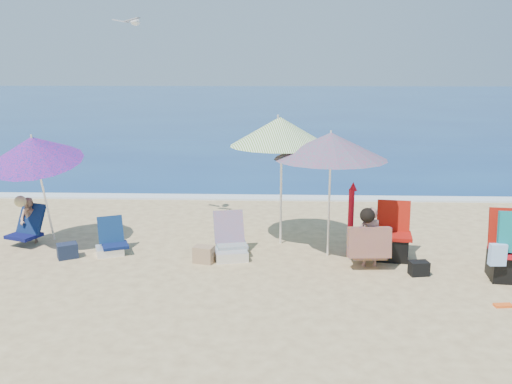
{
  "coord_description": "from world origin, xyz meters",
  "views": [
    {
      "loc": [
        0.04,
        -7.97,
        3.16
      ],
      "look_at": [
        -0.3,
        1.0,
        1.1
      ],
      "focal_mm": 38.44,
      "sensor_mm": 36.0,
      "label": 1
    }
  ],
  "objects_px": {
    "umbrella_blue": "(34,150)",
    "camp_chair_right": "(511,255)",
    "chair_navy": "(111,244)",
    "seagull": "(134,22)",
    "umbrella_turquoise": "(331,146)",
    "person_center": "(369,239)",
    "umbrella_striped": "(280,132)",
    "camp_chair_left": "(392,242)",
    "person_left": "(29,221)",
    "chair_rainbow": "(230,246)",
    "furled_umbrella": "(351,215)"
  },
  "relations": [
    {
      "from": "seagull",
      "to": "camp_chair_right",
      "type": "bearing_deg",
      "value": -21.73
    },
    {
      "from": "furled_umbrella",
      "to": "person_left",
      "type": "relative_size",
      "value": 1.36
    },
    {
      "from": "umbrella_striped",
      "to": "furled_umbrella",
      "type": "xyz_separation_m",
      "value": [
        1.22,
        -0.56,
        -1.35
      ]
    },
    {
      "from": "umbrella_blue",
      "to": "person_left",
      "type": "bearing_deg",
      "value": 137.02
    },
    {
      "from": "umbrella_turquoise",
      "to": "person_center",
      "type": "xyz_separation_m",
      "value": [
        0.6,
        -0.54,
        -1.41
      ]
    },
    {
      "from": "camp_chair_right",
      "to": "camp_chair_left",
      "type": "bearing_deg",
      "value": 150.4
    },
    {
      "from": "umbrella_blue",
      "to": "chair_navy",
      "type": "distance_m",
      "value": 2.07
    },
    {
      "from": "camp_chair_left",
      "to": "person_center",
      "type": "bearing_deg",
      "value": -135.8
    },
    {
      "from": "person_left",
      "to": "camp_chair_right",
      "type": "bearing_deg",
      "value": -10.38
    },
    {
      "from": "umbrella_turquoise",
      "to": "camp_chair_right",
      "type": "xyz_separation_m",
      "value": [
        2.65,
        -0.99,
        -1.49
      ]
    },
    {
      "from": "furled_umbrella",
      "to": "seagull",
      "type": "bearing_deg",
      "value": 160.02
    },
    {
      "from": "umbrella_turquoise",
      "to": "camp_chair_left",
      "type": "height_order",
      "value": "umbrella_turquoise"
    },
    {
      "from": "camp_chair_right",
      "to": "person_left",
      "type": "distance_m",
      "value": 8.16
    },
    {
      "from": "furled_umbrella",
      "to": "person_left",
      "type": "distance_m",
      "value": 5.78
    },
    {
      "from": "umbrella_blue",
      "to": "person_center",
      "type": "relative_size",
      "value": 2.19
    },
    {
      "from": "chair_rainbow",
      "to": "chair_navy",
      "type": "bearing_deg",
      "value": 177.66
    },
    {
      "from": "umbrella_blue",
      "to": "person_center",
      "type": "height_order",
      "value": "umbrella_blue"
    },
    {
      "from": "chair_navy",
      "to": "seagull",
      "type": "distance_m",
      "value": 4.09
    },
    {
      "from": "umbrella_turquoise",
      "to": "camp_chair_right",
      "type": "relative_size",
      "value": 1.93
    },
    {
      "from": "umbrella_striped",
      "to": "camp_chair_left",
      "type": "height_order",
      "value": "umbrella_striped"
    },
    {
      "from": "umbrella_blue",
      "to": "person_left",
      "type": "relative_size",
      "value": 2.31
    },
    {
      "from": "camp_chair_left",
      "to": "furled_umbrella",
      "type": "bearing_deg",
      "value": 168.48
    },
    {
      "from": "person_left",
      "to": "person_center",
      "type": "bearing_deg",
      "value": -9.65
    },
    {
      "from": "umbrella_turquoise",
      "to": "camp_chair_left",
      "type": "relative_size",
      "value": 2.25
    },
    {
      "from": "umbrella_turquoise",
      "to": "person_left",
      "type": "xyz_separation_m",
      "value": [
        -5.38,
        0.48,
        -1.46
      ]
    },
    {
      "from": "umbrella_turquoise",
      "to": "umbrella_striped",
      "type": "height_order",
      "value": "umbrella_striped"
    },
    {
      "from": "umbrella_blue",
      "to": "camp_chair_right",
      "type": "height_order",
      "value": "umbrella_blue"
    },
    {
      "from": "umbrella_striped",
      "to": "person_center",
      "type": "bearing_deg",
      "value": -38.51
    },
    {
      "from": "camp_chair_left",
      "to": "umbrella_blue",
      "type": "bearing_deg",
      "value": 177.82
    },
    {
      "from": "person_left",
      "to": "umbrella_turquoise",
      "type": "bearing_deg",
      "value": -5.11
    },
    {
      "from": "umbrella_turquoise",
      "to": "furled_umbrella",
      "type": "bearing_deg",
      "value": 7.45
    },
    {
      "from": "chair_navy",
      "to": "chair_rainbow",
      "type": "height_order",
      "value": "chair_rainbow"
    },
    {
      "from": "seagull",
      "to": "person_center",
      "type": "bearing_deg",
      "value": -25.94
    },
    {
      "from": "camp_chair_right",
      "to": "umbrella_blue",
      "type": "bearing_deg",
      "value": 171.6
    },
    {
      "from": "chair_navy",
      "to": "person_left",
      "type": "distance_m",
      "value": 1.74
    },
    {
      "from": "chair_rainbow",
      "to": "person_center",
      "type": "bearing_deg",
      "value": -10.7
    },
    {
      "from": "furled_umbrella",
      "to": "chair_rainbow",
      "type": "bearing_deg",
      "value": -175.53
    },
    {
      "from": "camp_chair_left",
      "to": "umbrella_striped",
      "type": "bearing_deg",
      "value": 159.88
    },
    {
      "from": "umbrella_blue",
      "to": "chair_navy",
      "type": "height_order",
      "value": "umbrella_blue"
    },
    {
      "from": "furled_umbrella",
      "to": "camp_chair_right",
      "type": "distance_m",
      "value": 2.51
    },
    {
      "from": "umbrella_turquoise",
      "to": "camp_chair_left",
      "type": "xyz_separation_m",
      "value": [
        1.06,
        -0.09,
        -1.6
      ]
    },
    {
      "from": "camp_chair_right",
      "to": "chair_rainbow",
      "type": "bearing_deg",
      "value": 168.45
    },
    {
      "from": "camp_chair_left",
      "to": "camp_chair_right",
      "type": "distance_m",
      "value": 1.83
    },
    {
      "from": "umbrella_turquoise",
      "to": "camp_chair_left",
      "type": "distance_m",
      "value": 1.93
    },
    {
      "from": "furled_umbrella",
      "to": "camp_chair_left",
      "type": "xyz_separation_m",
      "value": [
        0.68,
        -0.14,
        -0.42
      ]
    },
    {
      "from": "umbrella_blue",
      "to": "seagull",
      "type": "height_order",
      "value": "seagull"
    },
    {
      "from": "camp_chair_left",
      "to": "chair_navy",
      "type": "bearing_deg",
      "value": 179.23
    },
    {
      "from": "person_left",
      "to": "seagull",
      "type": "height_order",
      "value": "seagull"
    },
    {
      "from": "chair_rainbow",
      "to": "seagull",
      "type": "height_order",
      "value": "seagull"
    },
    {
      "from": "umbrella_turquoise",
      "to": "seagull",
      "type": "bearing_deg",
      "value": 157.34
    }
  ]
}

